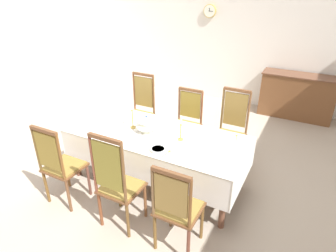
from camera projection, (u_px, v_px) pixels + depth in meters
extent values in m
cube|color=#B7A996|center=(164.00, 174.00, 4.38)|extent=(7.05, 6.58, 0.04)
cube|color=white|center=(237.00, 31.00, 6.29)|extent=(7.05, 0.08, 3.15)
cylinder|color=brown|center=(76.00, 153.00, 4.17)|extent=(0.07, 0.07, 0.73)
cylinder|color=brown|center=(223.00, 202.00, 3.26)|extent=(0.07, 0.07, 0.73)
cylinder|color=brown|center=(111.00, 130.00, 4.81)|extent=(0.07, 0.07, 0.73)
cylinder|color=brown|center=(243.00, 165.00, 3.90)|extent=(0.07, 0.07, 0.73)
cube|color=brown|center=(156.00, 139.00, 3.89)|extent=(2.26, 0.89, 0.08)
cube|color=brown|center=(156.00, 135.00, 3.86)|extent=(2.38, 1.01, 0.03)
cube|color=white|center=(156.00, 134.00, 3.86)|extent=(2.40, 1.03, 0.00)
cube|color=white|center=(135.00, 167.00, 3.55)|extent=(2.40, 0.00, 0.42)
cube|color=white|center=(173.00, 132.00, 4.35)|extent=(2.40, 0.00, 0.42)
cube|color=white|center=(88.00, 129.00, 4.45)|extent=(0.00, 1.03, 0.42)
cube|color=white|center=(244.00, 172.00, 3.46)|extent=(0.00, 1.03, 0.42)
cylinder|color=brown|center=(67.00, 172.00, 3.99)|extent=(0.04, 0.04, 0.47)
cylinder|color=brown|center=(89.00, 180.00, 3.84)|extent=(0.04, 0.04, 0.47)
cylinder|color=brown|center=(46.00, 187.00, 3.71)|extent=(0.04, 0.04, 0.47)
cylinder|color=brown|center=(69.00, 196.00, 3.55)|extent=(0.04, 0.04, 0.47)
cube|color=brown|center=(65.00, 167.00, 3.66)|extent=(0.44, 0.42, 0.03)
cube|color=olive|center=(65.00, 166.00, 3.65)|extent=(0.40, 0.38, 0.02)
cylinder|color=brown|center=(36.00, 149.00, 3.45)|extent=(0.03, 0.03, 0.60)
cylinder|color=brown|center=(61.00, 158.00, 3.29)|extent=(0.03, 0.03, 0.60)
cube|color=olive|center=(48.00, 151.00, 3.36)|extent=(0.34, 0.02, 0.45)
cube|color=brown|center=(43.00, 130.00, 3.23)|extent=(0.40, 0.04, 0.04)
cylinder|color=brown|center=(143.00, 136.00, 4.89)|extent=(0.04, 0.04, 0.47)
cylinder|color=brown|center=(124.00, 131.00, 5.05)|extent=(0.04, 0.04, 0.47)
cylinder|color=brown|center=(154.00, 128.00, 5.17)|extent=(0.04, 0.04, 0.47)
cylinder|color=brown|center=(136.00, 123.00, 5.33)|extent=(0.04, 0.04, 0.47)
cube|color=brown|center=(139.00, 117.00, 5.00)|extent=(0.44, 0.42, 0.03)
cube|color=olive|center=(139.00, 115.00, 4.99)|extent=(0.40, 0.38, 0.02)
cylinder|color=brown|center=(154.00, 96.00, 4.91)|extent=(0.03, 0.03, 0.68)
cylinder|color=brown|center=(134.00, 92.00, 5.07)|extent=(0.03, 0.03, 0.68)
cube|color=olive|center=(144.00, 92.00, 4.97)|extent=(0.34, 0.02, 0.51)
cube|color=brown|center=(143.00, 74.00, 4.84)|extent=(0.40, 0.04, 0.04)
cylinder|color=brown|center=(119.00, 191.00, 3.63)|extent=(0.04, 0.04, 0.47)
cylinder|color=brown|center=(145.00, 201.00, 3.47)|extent=(0.04, 0.04, 0.47)
cylinder|color=brown|center=(100.00, 209.00, 3.35)|extent=(0.04, 0.04, 0.47)
cylinder|color=brown|center=(128.00, 221.00, 3.19)|extent=(0.04, 0.04, 0.47)
cube|color=brown|center=(122.00, 188.00, 3.30)|extent=(0.44, 0.42, 0.03)
cube|color=olive|center=(121.00, 186.00, 3.29)|extent=(0.40, 0.38, 0.02)
cylinder|color=brown|center=(93.00, 164.00, 3.06)|extent=(0.03, 0.03, 0.72)
cylinder|color=brown|center=(124.00, 175.00, 2.90)|extent=(0.03, 0.03, 0.72)
cube|color=olive|center=(108.00, 167.00, 2.97)|extent=(0.34, 0.02, 0.55)
cube|color=brown|center=(105.00, 139.00, 2.82)|extent=(0.40, 0.04, 0.04)
cylinder|color=brown|center=(191.00, 149.00, 4.53)|extent=(0.04, 0.04, 0.47)
cylinder|color=brown|center=(169.00, 143.00, 4.69)|extent=(0.04, 0.04, 0.47)
cylinder|color=brown|center=(199.00, 139.00, 4.81)|extent=(0.04, 0.04, 0.47)
cylinder|color=brown|center=(179.00, 134.00, 4.97)|extent=(0.04, 0.04, 0.47)
cube|color=brown|center=(185.00, 127.00, 4.64)|extent=(0.44, 0.42, 0.03)
cube|color=olive|center=(185.00, 126.00, 4.63)|extent=(0.40, 0.38, 0.02)
cylinder|color=brown|center=(202.00, 109.00, 4.57)|extent=(0.03, 0.03, 0.55)
cylinder|color=brown|center=(179.00, 104.00, 4.74)|extent=(0.03, 0.03, 0.55)
cube|color=olive|center=(190.00, 105.00, 4.64)|extent=(0.34, 0.02, 0.42)
cube|color=brown|center=(191.00, 90.00, 4.53)|extent=(0.40, 0.04, 0.04)
cylinder|color=brown|center=(171.00, 210.00, 3.33)|extent=(0.04, 0.04, 0.47)
cylinder|color=brown|center=(202.00, 222.00, 3.18)|extent=(0.04, 0.04, 0.47)
cylinder|color=brown|center=(155.00, 232.00, 3.05)|extent=(0.04, 0.04, 0.47)
cylinder|color=brown|center=(188.00, 246.00, 2.89)|extent=(0.04, 0.04, 0.47)
cube|color=brown|center=(179.00, 209.00, 3.00)|extent=(0.44, 0.42, 0.03)
cube|color=olive|center=(179.00, 207.00, 2.99)|extent=(0.40, 0.38, 0.02)
cylinder|color=brown|center=(153.00, 192.00, 2.80)|extent=(0.03, 0.03, 0.55)
cylinder|color=brown|center=(190.00, 205.00, 2.64)|extent=(0.03, 0.03, 0.55)
cube|color=olive|center=(171.00, 196.00, 2.71)|extent=(0.34, 0.02, 0.42)
cube|color=brown|center=(171.00, 174.00, 2.59)|extent=(0.40, 0.04, 0.04)
cylinder|color=brown|center=(236.00, 161.00, 4.23)|extent=(0.04, 0.04, 0.47)
cylinder|color=brown|center=(211.00, 155.00, 4.39)|extent=(0.04, 0.04, 0.47)
cylinder|color=brown|center=(243.00, 150.00, 4.51)|extent=(0.04, 0.04, 0.47)
cylinder|color=brown|center=(219.00, 144.00, 4.67)|extent=(0.04, 0.04, 0.47)
cube|color=brown|center=(229.00, 138.00, 4.34)|extent=(0.44, 0.42, 0.03)
cube|color=olive|center=(229.00, 136.00, 4.33)|extent=(0.40, 0.38, 0.02)
cylinder|color=brown|center=(248.00, 114.00, 4.25)|extent=(0.03, 0.03, 0.67)
cylinder|color=brown|center=(222.00, 109.00, 4.41)|extent=(0.03, 0.03, 0.67)
cube|color=olive|center=(235.00, 110.00, 4.31)|extent=(0.34, 0.02, 0.51)
cube|color=brown|center=(238.00, 90.00, 4.18)|extent=(0.40, 0.04, 0.04)
cylinder|color=white|center=(147.00, 131.00, 3.91)|extent=(0.16, 0.16, 0.02)
ellipsoid|color=white|center=(147.00, 126.00, 3.87)|extent=(0.29, 0.29, 0.13)
ellipsoid|color=white|center=(146.00, 121.00, 3.84)|extent=(0.26, 0.26, 0.10)
sphere|color=#2C4C88|center=(146.00, 117.00, 3.82)|extent=(0.03, 0.03, 0.03)
cylinder|color=gold|center=(133.00, 127.00, 4.00)|extent=(0.07, 0.07, 0.02)
cylinder|color=gold|center=(133.00, 119.00, 3.94)|extent=(0.02, 0.02, 0.25)
cone|color=gold|center=(132.00, 110.00, 3.88)|extent=(0.04, 0.04, 0.02)
cylinder|color=silver|center=(132.00, 106.00, 3.86)|extent=(0.02, 0.02, 0.10)
cylinder|color=gold|center=(181.00, 139.00, 3.70)|extent=(0.07, 0.07, 0.02)
cylinder|color=gold|center=(181.00, 132.00, 3.65)|extent=(0.02, 0.02, 0.20)
cone|color=gold|center=(181.00, 124.00, 3.60)|extent=(0.04, 0.04, 0.02)
cylinder|color=silver|center=(181.00, 120.00, 3.58)|extent=(0.02, 0.02, 0.10)
cylinder|color=white|center=(229.00, 135.00, 3.80)|extent=(0.14, 0.14, 0.03)
cylinder|color=white|center=(229.00, 135.00, 3.80)|extent=(0.12, 0.12, 0.02)
torus|color=#2C4C88|center=(229.00, 134.00, 3.79)|extent=(0.14, 0.14, 0.01)
cylinder|color=white|center=(158.00, 150.00, 3.46)|extent=(0.18, 0.18, 0.03)
cylinder|color=white|center=(158.00, 149.00, 3.46)|extent=(0.15, 0.15, 0.02)
torus|color=#2C4C88|center=(158.00, 149.00, 3.46)|extent=(0.18, 0.18, 0.01)
cube|color=gold|center=(236.00, 139.00, 3.73)|extent=(0.04, 0.14, 0.00)
ellipsoid|color=gold|center=(237.00, 135.00, 3.80)|extent=(0.03, 0.05, 0.01)
cube|color=gold|center=(165.00, 154.00, 3.39)|extent=(0.03, 0.14, 0.00)
ellipsoid|color=gold|center=(170.00, 151.00, 3.45)|extent=(0.03, 0.05, 0.01)
cube|color=brown|center=(297.00, 97.00, 5.95)|extent=(1.40, 0.44, 0.88)
cube|color=brown|center=(301.00, 75.00, 5.75)|extent=(1.44, 0.48, 0.02)
cube|color=brown|center=(316.00, 96.00, 5.98)|extent=(0.59, 0.01, 0.70)
cube|color=brown|center=(280.00, 91.00, 6.27)|extent=(0.59, 0.01, 0.70)
cylinder|color=#D1B251|center=(210.00, 11.00, 6.32)|extent=(0.28, 0.05, 0.28)
cylinder|color=white|center=(209.00, 11.00, 6.30)|extent=(0.25, 0.01, 0.25)
cube|color=black|center=(209.00, 10.00, 6.28)|extent=(0.01, 0.00, 0.07)
cube|color=black|center=(211.00, 11.00, 6.28)|extent=(0.10, 0.00, 0.01)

